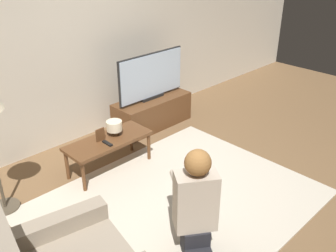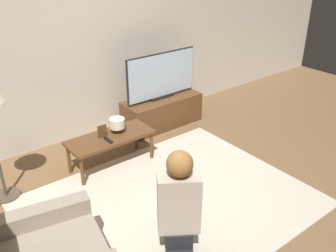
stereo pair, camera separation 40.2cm
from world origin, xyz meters
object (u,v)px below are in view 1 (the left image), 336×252
at_px(tv, 151,76).
at_px(person_kneeling, 196,202).
at_px(coffee_table, 109,143).
at_px(table_lamp, 114,127).

height_order(tv, person_kneeling, tv).
xyz_separation_m(coffee_table, table_lamp, (0.12, 0.04, 0.15)).
xyz_separation_m(tv, table_lamp, (-0.99, -0.47, -0.24)).
bearing_deg(tv, person_kneeling, -123.80).
xyz_separation_m(tv, coffee_table, (-1.11, -0.50, -0.39)).
bearing_deg(coffee_table, person_kneeling, -99.27).
bearing_deg(table_lamp, tv, 25.26).
xyz_separation_m(tv, person_kneeling, (-1.36, -2.04, -0.22)).
bearing_deg(person_kneeling, tv, -89.96).
height_order(coffee_table, table_lamp, table_lamp).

